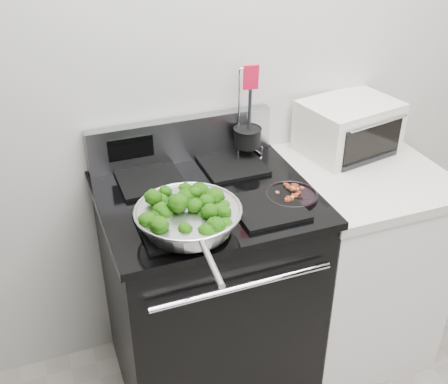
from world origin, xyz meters
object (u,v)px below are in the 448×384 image
bacon_plate (292,193)px  utensil_holder (247,142)px  toaster_oven (348,127)px  gas_range (208,290)px  skillet (188,218)px

bacon_plate → utensil_holder: 0.35m
bacon_plate → toaster_oven: size_ratio=0.44×
gas_range → bacon_plate: size_ratio=5.89×
bacon_plate → utensil_holder: (-0.03, 0.35, 0.05)m
gas_range → toaster_oven: (0.71, 0.18, 0.54)m
gas_range → toaster_oven: 0.91m
toaster_oven → bacon_plate: bearing=-154.7°
skillet → toaster_oven: 0.93m
utensil_holder → toaster_oven: (0.45, -0.04, 0.01)m
skillet → toaster_oven: (0.84, 0.39, 0.03)m
skillet → gas_range: bearing=61.2°
gas_range → bacon_plate: bearing=-23.9°
gas_range → skillet: gas_range is taller
skillet → bacon_plate: size_ratio=2.96×
gas_range → toaster_oven: toaster_oven is taller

